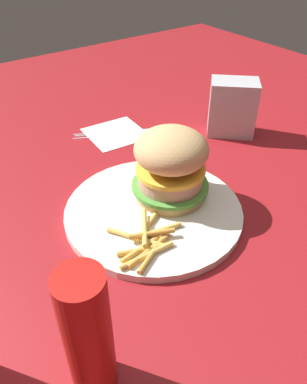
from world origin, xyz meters
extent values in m
plane|color=maroon|center=(0.00, 0.00, 0.00)|extent=(1.60, 1.60, 0.00)
cylinder|color=silver|center=(0.01, -0.03, 0.01)|extent=(0.26, 0.26, 0.01)
cylinder|color=tan|center=(0.00, 0.01, 0.02)|extent=(0.11, 0.11, 0.01)
cylinder|color=#4C9338|center=(0.00, 0.01, 0.03)|extent=(0.12, 0.12, 0.01)
cylinder|color=tan|center=(0.00, 0.01, 0.04)|extent=(0.10, 0.10, 0.02)
cylinder|color=yellow|center=(0.00, 0.01, 0.06)|extent=(0.10, 0.10, 0.01)
ellipsoid|color=tan|center=(0.00, 0.01, 0.09)|extent=(0.11, 0.11, 0.06)
cylinder|color=#E5B251|center=(0.09, -0.09, 0.02)|extent=(0.01, 0.08, 0.01)
cylinder|color=gold|center=(0.07, -0.09, 0.02)|extent=(0.02, 0.07, 0.01)
cylinder|color=#E5B251|center=(0.06, -0.05, 0.02)|extent=(0.02, 0.07, 0.01)
cylinder|color=gold|center=(0.08, -0.09, 0.02)|extent=(0.03, 0.07, 0.01)
cylinder|color=#E5B251|center=(0.05, -0.09, 0.02)|extent=(0.08, 0.05, 0.01)
cylinder|color=gold|center=(0.08, -0.09, 0.02)|extent=(0.02, 0.07, 0.01)
cylinder|color=#E5B251|center=(0.05, -0.07, 0.02)|extent=(0.06, 0.05, 0.01)
cylinder|color=gold|center=(0.06, -0.07, 0.02)|extent=(0.03, 0.06, 0.01)
cylinder|color=gold|center=(0.09, -0.08, 0.02)|extent=(0.04, 0.08, 0.01)
cylinder|color=#E5B251|center=(0.04, -0.06, 0.02)|extent=(0.04, 0.07, 0.01)
cube|color=white|center=(-0.24, 0.06, 0.00)|extent=(0.12, 0.12, 0.00)
cube|color=silver|center=(-0.22, 0.09, 0.00)|extent=(0.06, 0.10, 0.00)
cube|color=silver|center=(-0.26, 0.02, 0.00)|extent=(0.04, 0.04, 0.00)
cylinder|color=silver|center=(-0.28, 0.00, 0.00)|extent=(0.02, 0.03, 0.00)
cylinder|color=silver|center=(-0.27, 0.00, 0.00)|extent=(0.02, 0.03, 0.00)
cylinder|color=silver|center=(-0.26, -0.01, 0.00)|extent=(0.02, 0.03, 0.00)
cube|color=#B7BABF|center=(-0.10, 0.25, 0.05)|extent=(0.11, 0.11, 0.11)
cylinder|color=#B21914|center=(0.18, -0.22, 0.07)|extent=(0.04, 0.04, 0.15)
camera|label=1|loc=(0.36, -0.28, 0.37)|focal=35.48mm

